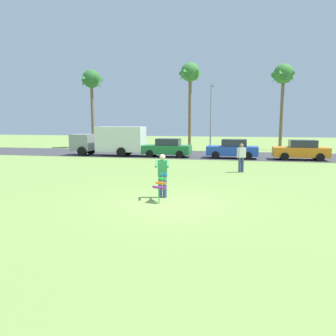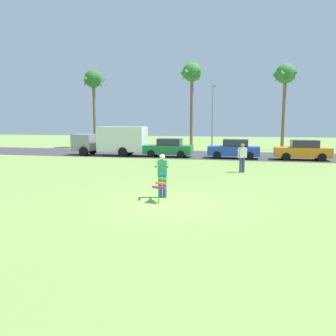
% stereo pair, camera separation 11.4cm
% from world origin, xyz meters
% --- Properties ---
extents(ground_plane, '(120.00, 120.00, 0.00)m').
position_xyz_m(ground_plane, '(0.00, 0.00, 0.00)').
color(ground_plane, olive).
extents(road_strip, '(120.00, 8.00, 0.01)m').
position_xyz_m(road_strip, '(0.00, 18.41, 0.01)').
color(road_strip, '#38383D').
rests_on(road_strip, ground).
extents(person_kite_flyer, '(0.63, 0.72, 1.73)m').
position_xyz_m(person_kite_flyer, '(-0.57, 0.79, 0.95)').
color(person_kite_flyer, '#384772').
rests_on(person_kite_flyer, ground).
extents(kite_held, '(0.53, 0.68, 1.06)m').
position_xyz_m(kite_held, '(-0.46, 0.06, 0.70)').
color(kite_held, blue).
rests_on(kite_held, ground).
extents(parked_truck_grey_van, '(6.73, 2.20, 2.62)m').
position_xyz_m(parked_truck_grey_van, '(-8.89, 16.01, 1.41)').
color(parked_truck_grey_van, gray).
rests_on(parked_truck_grey_van, ground).
extents(parked_car_green, '(4.22, 1.86, 1.60)m').
position_xyz_m(parked_car_green, '(-3.81, 16.01, 0.77)').
color(parked_car_green, '#1E7238').
rests_on(parked_car_green, ground).
extents(parked_car_blue, '(4.25, 1.93, 1.60)m').
position_xyz_m(parked_car_blue, '(1.82, 16.01, 0.77)').
color(parked_car_blue, '#2347B7').
rests_on(parked_car_blue, ground).
extents(parked_car_orange, '(4.22, 1.87, 1.60)m').
position_xyz_m(parked_car_orange, '(7.18, 16.01, 0.77)').
color(parked_car_orange, orange).
rests_on(parked_car_orange, ground).
extents(palm_tree_left_near, '(2.58, 2.71, 9.14)m').
position_xyz_m(palm_tree_left_near, '(-14.83, 24.58, 7.67)').
color(palm_tree_left_near, brown).
rests_on(palm_tree_left_near, ground).
extents(palm_tree_right_near, '(2.58, 2.71, 9.64)m').
position_xyz_m(palm_tree_right_near, '(-3.26, 25.40, 8.13)').
color(palm_tree_right_near, brown).
rests_on(palm_tree_right_near, ground).
extents(palm_tree_centre_far, '(2.58, 2.71, 9.22)m').
position_xyz_m(palm_tree_centre_far, '(6.74, 25.94, 7.75)').
color(palm_tree_centre_far, brown).
rests_on(palm_tree_centre_far, ground).
extents(streetlight_pole, '(0.24, 1.65, 7.00)m').
position_xyz_m(streetlight_pole, '(-0.66, 23.13, 4.00)').
color(streetlight_pole, '#9E9EA3').
rests_on(streetlight_pole, ground).
extents(person_walker_near, '(0.53, 0.35, 1.73)m').
position_xyz_m(person_walker_near, '(2.49, 8.26, 0.93)').
color(person_walker_near, '#384772').
rests_on(person_walker_near, ground).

